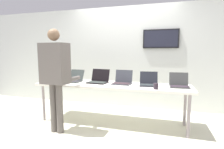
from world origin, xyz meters
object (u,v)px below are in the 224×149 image
Objects in this scene: equipment_box at (59,72)px; laptop_station_4 at (179,84)px; workbench at (112,87)px; laptop_station_2 at (122,81)px; laptop_station_0 at (74,79)px; coffee_mug at (156,86)px; laptop_station_3 at (149,82)px; laptop_station_1 at (98,80)px; person at (55,71)px.

laptop_station_4 is (2.38, -0.07, -0.12)m from equipment_box.
laptop_station_2 is at bearing 21.47° from workbench.
laptop_station_0 is 1.64m from coffee_mug.
laptop_station_0 is 1.48m from laptop_station_3.
laptop_station_3 and laptop_station_4 have the same top height.
workbench is 0.85m from coffee_mug.
laptop_station_1 is (0.91, -0.06, -0.12)m from equipment_box.
coffee_mug is at bearing -27.68° from laptop_station_2.
laptop_station_1 is at bearing 179.33° from laptop_station_3.
workbench is 8.01× the size of laptop_station_0.
workbench is 8.09× the size of equipment_box.
laptop_station_0 is at bearing 92.66° from person.
laptop_station_0 is 1.03× the size of laptop_station_3.
laptop_station_0 is at bearing 175.52° from workbench.
laptop_station_4 is at bearing -0.12° from laptop_station_0.
laptop_station_2 is 0.48m from laptop_station_3.
laptop_station_4 reaches higher than laptop_station_0.
laptop_station_1 is at bearing -3.68° from equipment_box.
person reaches higher than coffee_mug.
coffee_mug is (1.10, -0.32, -0.01)m from laptop_station_1.
workbench is 0.81m from laptop_station_0.
equipment_box is at bearing 177.87° from laptop_station_3.
laptop_station_3 reaches higher than coffee_mug.
person is 17.50× the size of coffee_mug.
laptop_station_3 is 1.05× the size of laptop_station_4.
laptop_station_1 is at bearing 0.75° from laptop_station_0.
workbench is at bearing -13.58° from laptop_station_1.
laptop_station_2 is at bearing 0.57° from laptop_station_1.
laptop_station_1 reaches higher than workbench.
laptop_station_1 reaches higher than laptop_station_4.
equipment_box is 0.87m from person.
equipment_box is 0.42m from laptop_station_0.
equipment_box reaches higher than laptop_station_3.
workbench is 0.32m from laptop_station_1.
person is at bearing -166.77° from coffee_mug.
laptop_station_3 is 3.53× the size of coffee_mug.
laptop_station_3 is at bearing 4.97° from workbench.
laptop_station_4 is at bearing 2.85° from workbench.
equipment_box reaches higher than laptop_station_1.
laptop_station_1 is (-0.29, 0.07, 0.11)m from workbench.
equipment_box is at bearing 177.78° from laptop_station_2.
laptop_station_1 is at bearing -179.43° from laptop_station_2.
workbench is at bearing 38.85° from person.
laptop_station_2 is (0.99, 0.01, 0.00)m from laptop_station_0.
laptop_station_0 is at bearing 169.01° from coffee_mug.
person is at bearing -141.15° from workbench.
laptop_station_1 is at bearing 179.58° from laptop_station_4.
laptop_station_0 is at bearing -179.34° from laptop_station_2.
laptop_station_2 is at bearing 179.10° from laptop_station_4.
laptop_station_2 is (0.19, 0.07, 0.11)m from workbench.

